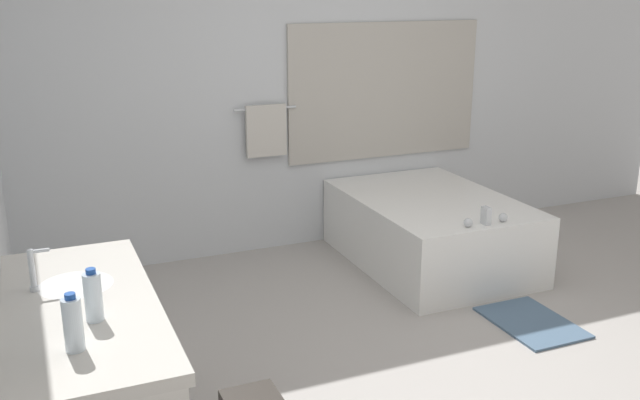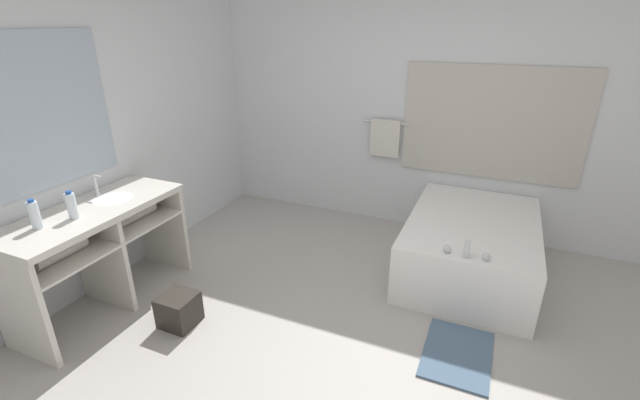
# 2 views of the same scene
# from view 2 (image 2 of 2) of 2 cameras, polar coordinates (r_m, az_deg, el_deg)

# --- Properties ---
(ground_plane) EXTENTS (16.00, 16.00, 0.00)m
(ground_plane) POSITION_cam_2_polar(r_m,az_deg,el_deg) (3.24, 2.27, -18.86)
(ground_plane) COLOR #A8A39E
(ground_plane) RESTS_ON ground
(wall_back_with_blinds) EXTENTS (7.40, 0.13, 2.70)m
(wall_back_with_blinds) POSITION_cam_2_polar(r_m,az_deg,el_deg) (4.64, 13.14, 12.21)
(wall_back_with_blinds) COLOR silver
(wall_back_with_blinds) RESTS_ON ground_plane
(wall_left_with_mirror) EXTENTS (0.08, 7.40, 2.70)m
(wall_left_with_mirror) POSITION_cam_2_polar(r_m,az_deg,el_deg) (3.90, -29.88, 7.98)
(wall_left_with_mirror) COLOR silver
(wall_left_with_mirror) RESTS_ON ground_plane
(vanity_counter) EXTENTS (0.59, 1.38, 0.85)m
(vanity_counter) POSITION_cam_2_polar(r_m,az_deg,el_deg) (3.74, -27.32, -4.19)
(vanity_counter) COLOR silver
(vanity_counter) RESTS_ON ground_plane
(sink_faucet) EXTENTS (0.09, 0.04, 0.18)m
(sink_faucet) POSITION_cam_2_polar(r_m,az_deg,el_deg) (3.85, -27.68, 1.72)
(sink_faucet) COLOR silver
(sink_faucet) RESTS_ON vanity_counter
(bathtub) EXTENTS (1.09, 1.57, 0.65)m
(bathtub) POSITION_cam_2_polar(r_m,az_deg,el_deg) (4.12, 19.43, -5.50)
(bathtub) COLOR white
(bathtub) RESTS_ON ground_plane
(water_bottle_1) EXTENTS (0.07, 0.07, 0.21)m
(water_bottle_1) POSITION_cam_2_polar(r_m,az_deg,el_deg) (3.49, -30.21, -0.66)
(water_bottle_1) COLOR white
(water_bottle_1) RESTS_ON vanity_counter
(water_bottle_2) EXTENTS (0.07, 0.07, 0.21)m
(water_bottle_2) POSITION_cam_2_polar(r_m,az_deg,el_deg) (3.45, -33.79, -1.65)
(water_bottle_2) COLOR white
(water_bottle_2) RESTS_ON vanity_counter
(waste_bin) EXTENTS (0.26, 0.26, 0.25)m
(waste_bin) POSITION_cam_2_polar(r_m,az_deg,el_deg) (3.53, -18.30, -13.71)
(waste_bin) COLOR #2D2823
(waste_bin) RESTS_ON ground_plane
(bath_mat) EXTENTS (0.45, 0.63, 0.02)m
(bath_mat) POSITION_cam_2_polar(r_m,az_deg,el_deg) (3.32, 17.83, -18.91)
(bath_mat) COLOR slate
(bath_mat) RESTS_ON ground_plane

